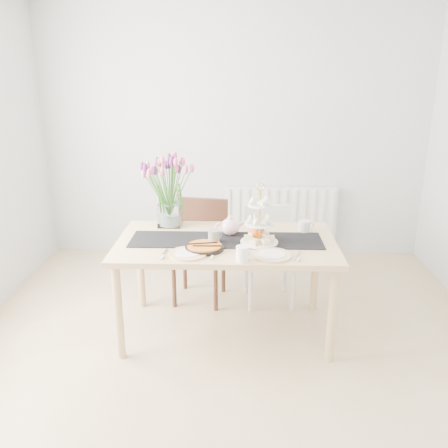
{
  "coord_description": "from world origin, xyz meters",
  "views": [
    {
      "loc": [
        0.05,
        -2.7,
        1.95
      ],
      "look_at": [
        -0.05,
        0.51,
        0.89
      ],
      "focal_mm": 38.0,
      "sensor_mm": 36.0,
      "label": 1
    }
  ],
  "objects_px": {
    "chair_white": "(268,247)",
    "plate_left": "(188,254)",
    "tulip_vase": "(169,181)",
    "mug_grey": "(214,237)",
    "cake_stand": "(259,229)",
    "teapot": "(230,227)",
    "plate_right": "(272,255)",
    "chair_brown": "(201,242)",
    "mug_white": "(242,254)",
    "dining_table": "(226,250)",
    "tart_tin": "(204,247)",
    "cream_jug": "(304,226)",
    "mug_orange": "(257,233)",
    "radiator": "(280,215)"
  },
  "relations": [
    {
      "from": "chair_brown",
      "to": "tart_tin",
      "type": "distance_m",
      "value": 0.84
    },
    {
      "from": "teapot",
      "to": "plate_right",
      "type": "distance_m",
      "value": 0.5
    },
    {
      "from": "chair_brown",
      "to": "cake_stand",
      "type": "bearing_deg",
      "value": -46.39
    },
    {
      "from": "chair_brown",
      "to": "plate_right",
      "type": "xyz_separation_m",
      "value": [
        0.55,
        -0.91,
        0.25
      ]
    },
    {
      "from": "tart_tin",
      "to": "mug_white",
      "type": "xyz_separation_m",
      "value": [
        0.26,
        -0.2,
        0.04
      ]
    },
    {
      "from": "cake_stand",
      "to": "chair_white",
      "type": "bearing_deg",
      "value": 80.31
    },
    {
      "from": "tulip_vase",
      "to": "cream_jug",
      "type": "height_order",
      "value": "tulip_vase"
    },
    {
      "from": "dining_table",
      "to": "mug_white",
      "type": "distance_m",
      "value": 0.42
    },
    {
      "from": "chair_brown",
      "to": "plate_left",
      "type": "distance_m",
      "value": 0.93
    },
    {
      "from": "chair_brown",
      "to": "plate_left",
      "type": "xyz_separation_m",
      "value": [
        -0.02,
        -0.9,
        0.25
      ]
    },
    {
      "from": "chair_white",
      "to": "dining_table",
      "type": "bearing_deg",
      "value": -126.01
    },
    {
      "from": "dining_table",
      "to": "mug_orange",
      "type": "bearing_deg",
      "value": 4.71
    },
    {
      "from": "tulip_vase",
      "to": "plate_left",
      "type": "xyz_separation_m",
      "value": [
        0.21,
        -0.63,
        -0.36
      ]
    },
    {
      "from": "mug_grey",
      "to": "plate_left",
      "type": "height_order",
      "value": "mug_grey"
    },
    {
      "from": "chair_white",
      "to": "tulip_vase",
      "type": "relative_size",
      "value": 1.23
    },
    {
      "from": "tulip_vase",
      "to": "mug_grey",
      "type": "xyz_separation_m",
      "value": [
        0.37,
        -0.41,
        -0.32
      ]
    },
    {
      "from": "cake_stand",
      "to": "teapot",
      "type": "distance_m",
      "value": 0.27
    },
    {
      "from": "chair_brown",
      "to": "plate_right",
      "type": "distance_m",
      "value": 1.09
    },
    {
      "from": "teapot",
      "to": "mug_orange",
      "type": "bearing_deg",
      "value": -42.25
    },
    {
      "from": "dining_table",
      "to": "tulip_vase",
      "type": "xyz_separation_m",
      "value": [
        -0.46,
        0.34,
        0.44
      ]
    },
    {
      "from": "plate_left",
      "to": "plate_right",
      "type": "relative_size",
      "value": 0.99
    },
    {
      "from": "tulip_vase",
      "to": "tart_tin",
      "type": "xyz_separation_m",
      "value": [
        0.31,
        -0.53,
        -0.35
      ]
    },
    {
      "from": "mug_white",
      "to": "dining_table",
      "type": "bearing_deg",
      "value": 129.03
    },
    {
      "from": "mug_grey",
      "to": "cream_jug",
      "type": "bearing_deg",
      "value": -21.92
    },
    {
      "from": "cake_stand",
      "to": "mug_grey",
      "type": "bearing_deg",
      "value": -178.88
    },
    {
      "from": "tulip_vase",
      "to": "cream_jug",
      "type": "relative_size",
      "value": 7.36
    },
    {
      "from": "cake_stand",
      "to": "tart_tin",
      "type": "height_order",
      "value": "cake_stand"
    },
    {
      "from": "chair_white",
      "to": "tulip_vase",
      "type": "distance_m",
      "value": 1.06
    },
    {
      "from": "tart_tin",
      "to": "chair_brown",
      "type": "bearing_deg",
      "value": 96.39
    },
    {
      "from": "mug_orange",
      "to": "plate_left",
      "type": "relative_size",
      "value": 0.4
    },
    {
      "from": "cream_jug",
      "to": "mug_white",
      "type": "relative_size",
      "value": 0.88
    },
    {
      "from": "dining_table",
      "to": "mug_white",
      "type": "height_order",
      "value": "mug_white"
    },
    {
      "from": "dining_table",
      "to": "cream_jug",
      "type": "xyz_separation_m",
      "value": [
        0.59,
        0.21,
        0.12
      ]
    },
    {
      "from": "mug_white",
      "to": "chair_white",
      "type": "bearing_deg",
      "value": 98.85
    },
    {
      "from": "chair_brown",
      "to": "tart_tin",
      "type": "height_order",
      "value": "chair_brown"
    },
    {
      "from": "mug_orange",
      "to": "plate_right",
      "type": "bearing_deg",
      "value": -114.86
    },
    {
      "from": "plate_left",
      "to": "chair_white",
      "type": "bearing_deg",
      "value": 55.59
    },
    {
      "from": "cake_stand",
      "to": "radiator",
      "type": "bearing_deg",
      "value": 80.05
    },
    {
      "from": "chair_white",
      "to": "plate_left",
      "type": "xyz_separation_m",
      "value": [
        -0.6,
        -0.88,
        0.28
      ]
    },
    {
      "from": "radiator",
      "to": "tulip_vase",
      "type": "distance_m",
      "value": 1.76
    },
    {
      "from": "dining_table",
      "to": "tart_tin",
      "type": "bearing_deg",
      "value": -127.85
    },
    {
      "from": "chair_white",
      "to": "mug_grey",
      "type": "relative_size",
      "value": 8.24
    },
    {
      "from": "teapot",
      "to": "plate_left",
      "type": "height_order",
      "value": "teapot"
    },
    {
      "from": "dining_table",
      "to": "plate_right",
      "type": "height_order",
      "value": "plate_right"
    },
    {
      "from": "chair_brown",
      "to": "chair_white",
      "type": "distance_m",
      "value": 0.59
    },
    {
      "from": "mug_orange",
      "to": "radiator",
      "type": "bearing_deg",
      "value": 37.71
    },
    {
      "from": "chair_white",
      "to": "plate_left",
      "type": "bearing_deg",
      "value": -129.86
    },
    {
      "from": "dining_table",
      "to": "chair_white",
      "type": "height_order",
      "value": "chair_white"
    },
    {
      "from": "teapot",
      "to": "mug_white",
      "type": "xyz_separation_m",
      "value": [
        0.09,
        -0.5,
        -0.02
      ]
    },
    {
      "from": "plate_right",
      "to": "cream_jug",
      "type": "bearing_deg",
      "value": 61.02
    }
  ]
}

